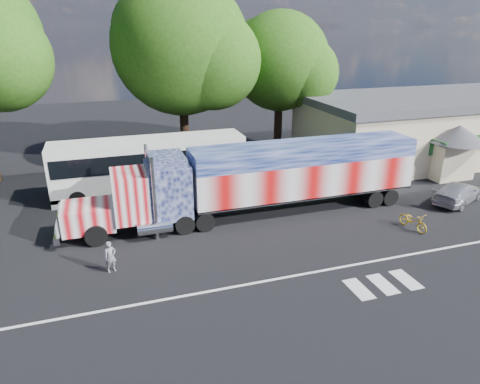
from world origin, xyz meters
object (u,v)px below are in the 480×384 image
object	(u,v)px
coach_bus	(150,165)
woman	(110,257)
tree_ne_a	(282,62)
bicycle	(413,221)
tree_n_mid	(183,47)
semi_truck	(263,178)
parked_car	(458,193)

from	to	relation	value
coach_bus	woman	bearing A→B (deg)	-107.39
coach_bus	tree_ne_a	size ratio (longest dim) A/B	1.06
woman	tree_ne_a	size ratio (longest dim) A/B	0.13
coach_bus	bicycle	size ratio (longest dim) A/B	6.59
coach_bus	tree_n_mid	xyz separation A→B (m)	(3.80, 6.53, 7.12)
bicycle	tree_ne_a	size ratio (longest dim) A/B	0.16
semi_truck	bicycle	xyz separation A→B (m)	(7.15, -4.45, -1.79)
bicycle	tree_n_mid	bearing A→B (deg)	109.60
parked_car	tree_ne_a	world-z (taller)	tree_ne_a
semi_truck	bicycle	world-z (taller)	semi_truck
parked_car	bicycle	world-z (taller)	parked_car
woman	tree_n_mid	xyz separation A→B (m)	(6.83, 16.19, 8.26)
coach_bus	bicycle	world-z (taller)	coach_bus
parked_car	tree_n_mid	xyz separation A→B (m)	(-14.43, 14.38, 8.36)
bicycle	tree_n_mid	size ratio (longest dim) A/B	0.13
semi_truck	bicycle	bearing A→B (deg)	-31.92
bicycle	coach_bus	bearing A→B (deg)	132.68
coach_bus	woman	world-z (taller)	coach_bus
parked_car	woman	size ratio (longest dim) A/B	2.97
semi_truck	woman	distance (m)	9.77
semi_truck	coach_bus	world-z (taller)	semi_truck
semi_truck	coach_bus	size ratio (longest dim) A/B	1.67
coach_bus	bicycle	distance (m)	16.55
bicycle	woman	bearing A→B (deg)	168.95
tree_ne_a	tree_n_mid	xyz separation A→B (m)	(-8.49, -0.64, 1.37)
woman	tree_n_mid	size ratio (longest dim) A/B	0.10
bicycle	tree_ne_a	distance (m)	18.82
coach_bus	tree_ne_a	world-z (taller)	tree_ne_a
semi_truck	parked_car	xyz separation A→B (m)	(12.43, -2.08, -1.64)
woman	tree_ne_a	distance (m)	23.78
bicycle	tree_ne_a	xyz separation A→B (m)	(-0.65, 17.40, 7.14)
semi_truck	tree_n_mid	bearing A→B (deg)	99.23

